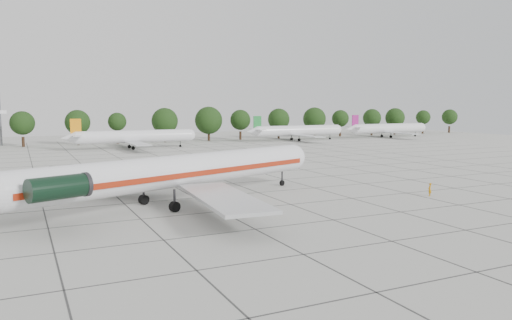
# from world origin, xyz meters

# --- Properties ---
(ground) EXTENTS (260.00, 260.00, 0.00)m
(ground) POSITION_xyz_m (0.00, 0.00, 0.00)
(ground) COLOR #B5B5AD
(ground) RESTS_ON ground
(apron_joints) EXTENTS (170.00, 170.00, 0.02)m
(apron_joints) POSITION_xyz_m (0.00, 15.00, 0.01)
(apron_joints) COLOR #383838
(apron_joints) RESTS_ON ground
(main_airliner) EXTENTS (42.67, 32.32, 10.33)m
(main_airliner) POSITION_xyz_m (-12.59, -3.46, 3.65)
(main_airliner) COLOR silver
(main_airliner) RESTS_ON ground
(ground_crew) EXTENTS (0.67, 0.64, 1.54)m
(ground_crew) POSITION_xyz_m (17.08, -10.67, 0.77)
(ground_crew) COLOR #B9760A
(ground_crew) RESTS_ON ground
(bg_airliner_c) EXTENTS (28.24, 27.20, 7.40)m
(bg_airliner_c) POSITION_xyz_m (-0.76, 66.91, 2.91)
(bg_airliner_c) COLOR silver
(bg_airliner_c) RESTS_ON ground
(bg_airliner_d) EXTENTS (28.24, 27.20, 7.40)m
(bg_airliner_d) POSITION_xyz_m (48.70, 73.88, 2.91)
(bg_airliner_d) COLOR silver
(bg_airliner_d) RESTS_ON ground
(bg_airliner_e) EXTENTS (28.24, 27.20, 7.40)m
(bg_airliner_e) POSITION_xyz_m (82.42, 73.51, 2.91)
(bg_airliner_e) COLOR silver
(bg_airliner_e) RESTS_ON ground
(tree_line) EXTENTS (249.86, 8.44, 10.22)m
(tree_line) POSITION_xyz_m (-11.68, 85.00, 5.98)
(tree_line) COLOR #332114
(tree_line) RESTS_ON ground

